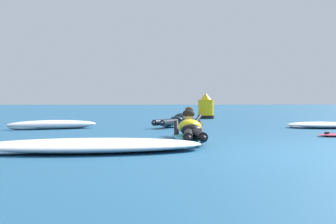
% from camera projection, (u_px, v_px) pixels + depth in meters
% --- Properties ---
extents(ground_plane, '(120.00, 120.00, 0.00)m').
position_uv_depth(ground_plane, '(190.00, 120.00, 15.25)').
color(ground_plane, '#235B84').
extents(surfer_near, '(0.80, 2.60, 0.54)m').
position_uv_depth(surfer_near, '(190.00, 131.00, 7.46)').
color(surfer_near, '#2DB2D1').
rests_on(surfer_near, ground).
extents(surfer_far, '(1.72, 2.25, 0.54)m').
position_uv_depth(surfer_far, '(181.00, 121.00, 11.28)').
color(surfer_far, '#2DB2D1').
rests_on(surfer_far, ground).
extents(whitewater_front, '(2.94, 1.17, 0.16)m').
position_uv_depth(whitewater_front, '(89.00, 145.00, 5.69)').
color(whitewater_front, white).
rests_on(whitewater_front, ground).
extents(whitewater_mid_left, '(1.81, 1.37, 0.15)m').
position_uv_depth(whitewater_mid_left, '(322.00, 125.00, 10.59)').
color(whitewater_mid_left, white).
rests_on(whitewater_mid_left, ground).
extents(whitewater_mid_right, '(2.12, 1.08, 0.20)m').
position_uv_depth(whitewater_mid_right, '(53.00, 125.00, 10.21)').
color(whitewater_mid_right, white).
rests_on(whitewater_mid_right, ground).
extents(channel_marker_buoy, '(0.60, 0.60, 0.94)m').
position_uv_depth(channel_marker_buoy, '(206.00, 109.00, 16.07)').
color(channel_marker_buoy, yellow).
rests_on(channel_marker_buoy, ground).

